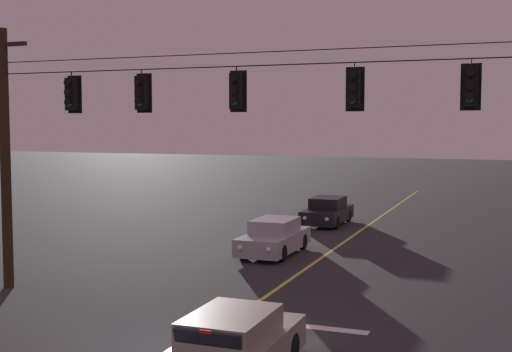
{
  "coord_description": "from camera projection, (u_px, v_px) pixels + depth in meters",
  "views": [
    {
      "loc": [
        6.8,
        -13.28,
        5.15
      ],
      "look_at": [
        0.0,
        4.47,
        3.68
      ],
      "focal_mm": 47.18,
      "sensor_mm": 36.0,
      "label": 1
    }
  ],
  "objects": [
    {
      "name": "signal_span_assembly",
      "position": [
        243.0,
        160.0,
        18.1
      ],
      "size": [
        17.8,
        0.32,
        8.1
      ],
      "color": "#2D2116",
      "rests_on": "ground"
    },
    {
      "name": "stop_bar_paint",
      "position": [
        303.0,
        326.0,
        17.19
      ],
      "size": [
        3.4,
        0.36,
        0.01
      ],
      "primitive_type": "cube",
      "color": "silver",
      "rests_on": "ground"
    },
    {
      "name": "car_waiting_near_lane",
      "position": [
        232.0,
        348.0,
        13.55
      ],
      "size": [
        1.8,
        4.33,
        1.39
      ],
      "color": "gray",
      "rests_on": "ground"
    },
    {
      "name": "car_oncoming_trailing",
      "position": [
        327.0,
        212.0,
        34.68
      ],
      "size": [
        1.8,
        4.42,
        1.39
      ],
      "color": "black",
      "rests_on": "ground"
    },
    {
      "name": "traffic_light_leftmost",
      "position": [
        71.0,
        94.0,
        19.89
      ],
      "size": [
        0.48,
        0.41,
        1.22
      ],
      "color": "black"
    },
    {
      "name": "traffic_light_centre",
      "position": [
        236.0,
        91.0,
        18.01
      ],
      "size": [
        0.48,
        0.41,
        1.22
      ],
      "color": "black"
    },
    {
      "name": "ground_plane",
      "position": [
        185.0,
        352.0,
        15.19
      ],
      "size": [
        180.0,
        180.0,
        0.0
      ],
      "primitive_type": "plane",
      "color": "#28282B"
    },
    {
      "name": "car_oncoming_lead",
      "position": [
        274.0,
        237.0,
        26.76
      ],
      "size": [
        1.8,
        4.42,
        1.39
      ],
      "color": "#A5A5AD",
      "rests_on": "ground"
    },
    {
      "name": "traffic_light_rightmost",
      "position": [
        470.0,
        86.0,
        15.87
      ],
      "size": [
        0.48,
        0.41,
        1.22
      ],
      "color": "black"
    },
    {
      "name": "lane_centre_stripe",
      "position": [
        306.0,
        269.0,
        24.01
      ],
      "size": [
        0.14,
        60.0,
        0.01
      ],
      "primitive_type": "cube",
      "color": "#D1C64C",
      "rests_on": "ground"
    },
    {
      "name": "traffic_light_left_inner",
      "position": [
        141.0,
        93.0,
        19.04
      ],
      "size": [
        0.48,
        0.41,
        1.22
      ],
      "color": "black"
    },
    {
      "name": "traffic_light_right_inner",
      "position": [
        354.0,
        89.0,
        16.86
      ],
      "size": [
        0.48,
        0.41,
        1.22
      ],
      "color": "black"
    }
  ]
}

